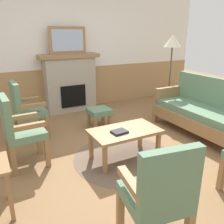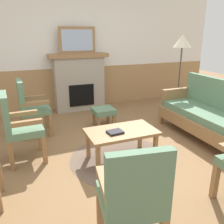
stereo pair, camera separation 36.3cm
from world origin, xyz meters
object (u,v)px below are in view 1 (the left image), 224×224
at_px(fireplace, 70,83).
at_px(armchair_near_fireplace, 19,128).
at_px(couch, 202,112).
at_px(book_on_table, 119,132).
at_px(armchair_by_window_left, 25,108).
at_px(framed_picture, 68,40).
at_px(coffee_table, 125,134).
at_px(footstool, 99,112).
at_px(floor_lamp_by_couch, 172,46).
at_px(armchair_front_left, 159,193).

height_order(fireplace, armchair_near_fireplace, fireplace).
distance_m(couch, armchair_near_fireplace, 2.99).
height_order(book_on_table, armchair_by_window_left, armchair_by_window_left).
xyz_separation_m(framed_picture, armchair_by_window_left, (-1.15, -1.11, -1.02)).
xyz_separation_m(coffee_table, book_on_table, (-0.12, -0.05, 0.07)).
relative_size(fireplace, footstool, 3.25).
xyz_separation_m(fireplace, armchair_by_window_left, (-1.15, -1.11, -0.11)).
bearing_deg(armchair_near_fireplace, floor_lamp_by_couch, 14.22).
distance_m(framed_picture, footstool, 1.77).
distance_m(fireplace, floor_lamp_by_couch, 2.34).
distance_m(framed_picture, armchair_by_window_left, 1.90).
xyz_separation_m(fireplace, armchair_near_fireplace, (-1.36, -1.98, -0.11)).
bearing_deg(armchair_by_window_left, framed_picture, 44.05).
bearing_deg(fireplace, armchair_by_window_left, -135.95).
bearing_deg(couch, armchair_front_left, -145.26).
height_order(book_on_table, armchair_near_fireplace, armchair_near_fireplace).
distance_m(couch, book_on_table, 1.78).
height_order(framed_picture, footstool, framed_picture).
bearing_deg(book_on_table, armchair_near_fireplace, 155.49).
relative_size(couch, floor_lamp_by_couch, 1.07).
bearing_deg(framed_picture, coffee_table, -91.23).
distance_m(couch, armchair_by_window_left, 3.02).
height_order(fireplace, framed_picture, framed_picture).
bearing_deg(framed_picture, footstool, -83.26).
distance_m(armchair_by_window_left, armchair_front_left, 2.81).
bearing_deg(armchair_front_left, armchair_near_fireplace, 112.50).
distance_m(book_on_table, armchair_by_window_left, 1.72).
xyz_separation_m(framed_picture, book_on_table, (-0.17, -2.53, -1.10)).
relative_size(framed_picture, armchair_by_window_left, 0.82).
relative_size(armchair_front_left, floor_lamp_by_couch, 0.58).
xyz_separation_m(couch, armchair_by_window_left, (-2.76, 1.24, 0.14)).
bearing_deg(armchair_near_fireplace, book_on_table, -24.51).
relative_size(footstool, armchair_front_left, 0.41).
height_order(couch, armchair_near_fireplace, same).
height_order(couch, floor_lamp_by_couch, floor_lamp_by_couch).
bearing_deg(armchair_near_fireplace, footstool, 27.01).
distance_m(fireplace, framed_picture, 0.91).
distance_m(footstool, armchair_near_fireplace, 1.71).
xyz_separation_m(fireplace, couch, (1.60, -2.35, -0.26)).
distance_m(coffee_table, armchair_near_fireplace, 1.41).
distance_m(framed_picture, book_on_table, 2.76).
relative_size(fireplace, book_on_table, 6.41).
relative_size(fireplace, framed_picture, 1.62).
xyz_separation_m(fireplace, footstool, (0.14, -1.22, -0.37)).
height_order(coffee_table, armchair_by_window_left, armchair_by_window_left).
relative_size(fireplace, floor_lamp_by_couch, 0.77).
xyz_separation_m(armchair_by_window_left, armchair_front_left, (0.57, -2.75, 0.00)).
height_order(footstool, armchair_by_window_left, armchair_by_window_left).
distance_m(framed_picture, couch, 3.07).
relative_size(footstool, armchair_near_fireplace, 0.41).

